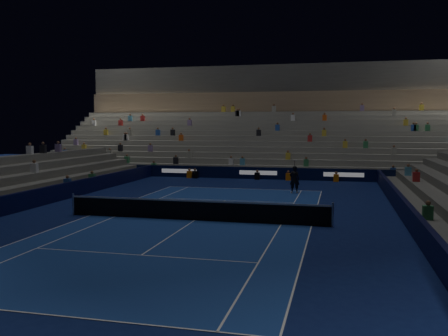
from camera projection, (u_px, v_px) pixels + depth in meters
ground at (195, 221)px, 23.05m from camera, size 90.00×90.00×0.00m
court_surface at (195, 220)px, 23.05m from camera, size 10.97×23.77×0.01m
sponsor_barrier_far at (258, 173)px, 40.93m from camera, size 44.00×0.25×1.00m
sponsor_barrier_east at (412, 219)px, 20.76m from camera, size 0.25×37.00×1.00m
sponsor_barrier_west at (16, 203)px, 25.25m from camera, size 0.25×37.00×1.00m
grandstand_main at (273, 137)px, 49.79m from camera, size 44.00×15.20×11.20m
tennis_net at (195, 210)px, 23.00m from camera, size 12.90×0.10×1.10m
tennis_player at (294, 179)px, 32.35m from camera, size 0.67×0.44×1.83m
broadcast_camera at (195, 175)px, 41.70m from camera, size 0.45×0.87×0.53m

